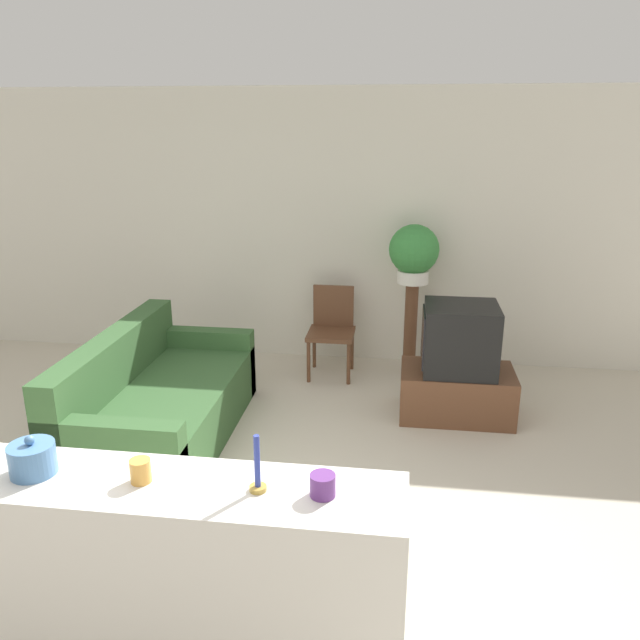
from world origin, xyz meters
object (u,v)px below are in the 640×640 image
television (459,338)px  potted_plant (414,252)px  wooden_chair (332,326)px  decorative_bowl (32,459)px  couch (159,405)px

television → potted_plant: bearing=112.9°
wooden_chair → television: bearing=-35.0°
television → decorative_bowl: size_ratio=3.16×
couch → potted_plant: potted_plant is taller
couch → decorative_bowl: (0.33, -2.07, 0.75)m
television → wooden_chair: size_ratio=0.70×
television → decorative_bowl: (-1.97, -2.80, 0.35)m
couch → television: (2.31, 0.73, 0.40)m
television → decorative_bowl: bearing=-125.2°
television → potted_plant: 1.11m
wooden_chair → potted_plant: size_ratio=1.54×
decorative_bowl → wooden_chair: bearing=76.9°
couch → decorative_bowl: 2.23m
wooden_chair → potted_plant: potted_plant is taller
couch → potted_plant: bearing=40.4°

